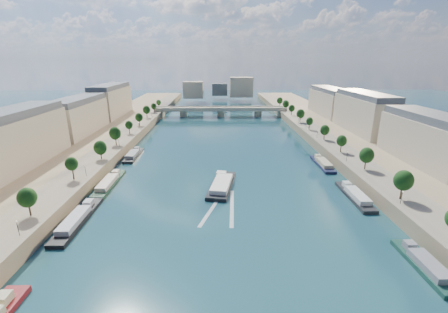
{
  "coord_description": "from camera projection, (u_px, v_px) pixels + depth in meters",
  "views": [
    {
      "loc": [
        -3.03,
        -35.82,
        46.98
      ],
      "look_at": [
        -0.15,
        92.78,
        5.0
      ],
      "focal_mm": 24.0,
      "sensor_mm": 36.0,
      "label": 1
    }
  ],
  "objects": [
    {
      "name": "bridge",
      "position": [
        221.0,
        110.0,
        256.1
      ],
      "size": [
        112.0,
        12.0,
        8.15
      ],
      "color": "#C1B79E",
      "rests_on": "ground"
    },
    {
      "name": "ground",
      "position": [
        224.0,
        162.0,
        143.73
      ],
      "size": [
        700.0,
        700.0,
        0.0
      ],
      "primitive_type": "plane",
      "color": "#0B2734",
      "rests_on": "ground"
    },
    {
      "name": "lamps_left",
      "position": [
        105.0,
        153.0,
        130.69
      ],
      "size": [
        0.36,
        200.36,
        4.28
      ],
      "color": "black",
      "rests_on": "ground"
    },
    {
      "name": "trees_right",
      "position": [
        332.0,
        135.0,
        151.15
      ],
      "size": [
        4.8,
        268.8,
        8.26
      ],
      "color": "#382B1E",
      "rests_on": "ground"
    },
    {
      "name": "pave_right",
      "position": [
        343.0,
        151.0,
        143.37
      ],
      "size": [
        14.0,
        520.0,
        0.1
      ],
      "primitive_type": "cube",
      "color": "gray",
      "rests_on": "quay_right"
    },
    {
      "name": "moored_barges_left",
      "position": [
        75.0,
        223.0,
        88.46
      ],
      "size": [
        5.0,
        154.47,
        3.6
      ],
      "color": "#162032",
      "rests_on": "ground"
    },
    {
      "name": "lamps_right",
      "position": [
        330.0,
        143.0,
        147.18
      ],
      "size": [
        0.36,
        200.36,
        4.28
      ],
      "color": "black",
      "rests_on": "ground"
    },
    {
      "name": "trees_left",
      "position": [
        108.0,
        140.0,
        141.21
      ],
      "size": [
        4.8,
        268.8,
        8.26
      ],
      "color": "#382B1E",
      "rests_on": "ground"
    },
    {
      "name": "pave_left",
      "position": [
        103.0,
        152.0,
        140.95
      ],
      "size": [
        14.0,
        520.0,
        0.1
      ],
      "primitive_type": "cube",
      "color": "gray",
      "rests_on": "quay_left"
    },
    {
      "name": "moored_barges_right",
      "position": [
        384.0,
        225.0,
        87.52
      ],
      "size": [
        5.0,
        132.36,
        3.6
      ],
      "color": "black",
      "rests_on": "ground"
    },
    {
      "name": "buildings_left",
      "position": [
        52.0,
        124.0,
        148.22
      ],
      "size": [
        16.0,
        226.0,
        23.2
      ],
      "color": "#B8AB8D",
      "rests_on": "ground"
    },
    {
      "name": "skyline",
      "position": [
        223.0,
        88.0,
        347.89
      ],
      "size": [
        79.0,
        42.0,
        22.0
      ],
      "color": "#B8AB8D",
      "rests_on": "ground"
    },
    {
      "name": "wake",
      "position": [
        222.0,
        207.0,
        99.58
      ],
      "size": [
        12.11,
        26.03,
        0.04
      ],
      "color": "silver",
      "rests_on": "ground"
    },
    {
      "name": "quay_right",
      "position": [
        373.0,
        156.0,
        144.49
      ],
      "size": [
        44.0,
        520.0,
        5.0
      ],
      "primitive_type": "cube",
      "color": "#9E8460",
      "rests_on": "ground"
    },
    {
      "name": "quay_left",
      "position": [
        72.0,
        158.0,
        141.42
      ],
      "size": [
        44.0,
        520.0,
        5.0
      ],
      "primitive_type": "cube",
      "color": "#9E8460",
      "rests_on": "ground"
    },
    {
      "name": "tour_barge",
      "position": [
        222.0,
        185.0,
        115.09
      ],
      "size": [
        12.1,
        27.39,
        3.69
      ],
      "rotation": [
        0.0,
        0.0,
        -0.18
      ],
      "color": "black",
      "rests_on": "ground"
    },
    {
      "name": "buildings_right",
      "position": [
        391.0,
        122.0,
        151.84
      ],
      "size": [
        16.0,
        226.0,
        23.2
      ],
      "color": "#B8AB8D",
      "rests_on": "ground"
    }
  ]
}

